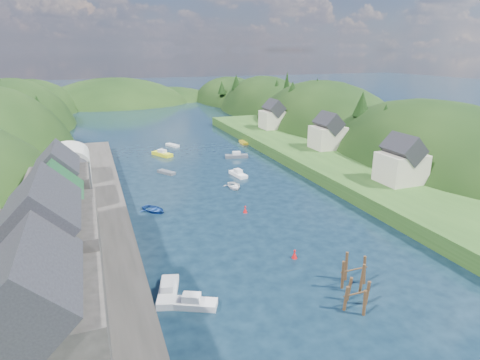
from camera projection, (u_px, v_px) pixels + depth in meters
name	position (u px, v px, depth m)	size (l,w,h in m)	color
ground	(204.00, 168.00, 85.55)	(600.00, 600.00, 0.00)	black
hillside_right	(322.00, 156.00, 125.14)	(36.00, 245.56, 48.00)	black
far_hills	(140.00, 123.00, 199.72)	(103.00, 68.00, 44.00)	black
hill_trees	(188.00, 107.00, 95.72)	(92.55, 151.79, 12.11)	black
quay_left	(84.00, 242.00, 50.50)	(12.00, 110.00, 2.00)	#2D2B28
terrace_left_grass	(22.00, 249.00, 48.08)	(12.00, 110.00, 2.50)	#234719
quayside_buildings	(53.00, 248.00, 35.83)	(8.00, 35.84, 12.90)	#2D2B28
boat_sheds	(68.00, 170.00, 65.43)	(7.00, 21.00, 7.50)	#2D2D30
terrace_right	(331.00, 163.00, 84.63)	(16.00, 120.00, 2.40)	#234719
right_bank_cottages	(323.00, 133.00, 91.62)	(9.00, 59.24, 8.41)	beige
piling_cluster_near	(356.00, 298.00, 38.87)	(2.98, 2.80, 3.26)	#382314
piling_cluster_far	(354.00, 275.00, 42.32)	(3.26, 3.04, 3.94)	#382314
channel_buoy_near	(295.00, 254.00, 48.39)	(0.70, 0.70, 1.10)	#AE0D10
channel_buoy_far	(245.00, 210.00, 61.97)	(0.70, 0.70, 1.10)	#AE0D10
moored_boats	(219.00, 196.00, 67.71)	(35.03, 90.55, 1.66)	silver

